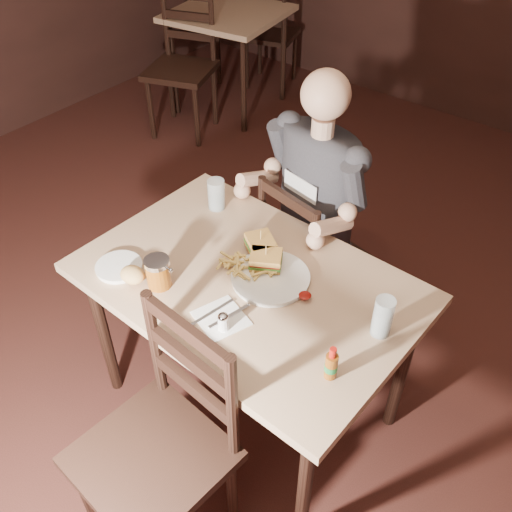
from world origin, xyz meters
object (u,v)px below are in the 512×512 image
Objects in this scene: bg_chair_far at (271,34)px; chair_near at (151,458)px; syrup_dispenser at (158,273)px; dinner_plate at (270,278)px; glass_left at (216,194)px; glass_right at (383,317)px; hot_sauce at (332,363)px; bg_table at (228,23)px; side_plate at (119,268)px; chair_far at (313,256)px; main_table at (248,295)px; diner at (313,177)px; bg_chair_near at (180,70)px.

chair_near is at bearing 103.80° from bg_chair_far.
syrup_dispenser is at bearing 133.64° from chair_near.
glass_left is at bearing 154.40° from dinner_plate.
glass_right is 1.27× the size of syrup_dispenser.
syrup_dispenser reaches higher than dinner_plate.
hot_sauce reaches higher than syrup_dispenser.
chair_near is (2.07, -2.82, -0.19)m from bg_table.
syrup_dispenser reaches higher than side_plate.
chair_far is at bearing 105.52° from dinner_plate.
hot_sauce is (0.40, -0.23, 0.06)m from dinner_plate.
main_table is 0.49m from glass_left.
bg_table is 2.96m from dinner_plate.
side_plate is (-0.03, -0.52, -0.06)m from glass_left.
chair_far is 0.96m from side_plate.
bg_chair_far is 6.60× the size of glass_left.
chair_near is (0.10, -0.62, -0.20)m from main_table.
glass_left reaches higher than dinner_plate.
diner is 3.19× the size of dinner_plate.
chair_far is 0.90× the size of chair_near.
hot_sauce is at bearing -44.10° from bg_table.
dinner_plate is 2.38× the size of syrup_dispenser.
chair_far is at bearing 125.89° from hot_sauce.
dinner_plate is at bearing 116.35° from chair_far.
bg_table is 2.98m from syrup_dispenser.
main_table is 10.60× the size of syrup_dispenser.
diner is 0.76m from glass_right.
side_plate is at bearing -175.04° from hot_sauce.
bg_chair_near is 8.33× the size of syrup_dispenser.
diner is (-0.01, -0.05, 0.46)m from chair_far.
chair_near is 3.95m from bg_chair_far.
glass_right is (2.48, -2.67, 0.41)m from bg_chair_far.
bg_table is 3.26m from glass_right.
hot_sauce is at bearing -29.27° from dinner_plate.
bg_chair_near is at bearing 160.53° from diner.
diner reaches higher than dinner_plate.
main_table is 1.37× the size of bg_table.
chair_far is at bearing 90.00° from diner.
glass_right is at bearing 3.41° from dinner_plate.
glass_left is (-0.48, 0.89, 0.35)m from chair_near.
hot_sauce is at bearing 5.24° from syrup_dispenser.
bg_chair_far reaches higher than chair_far.
glass_right is at bearing 115.10° from bg_chair_far.
bg_chair_far is at bearing 122.71° from glass_left.
glass_left is (1.59, -2.48, 0.40)m from bg_chair_far.
glass_right is at bearing 8.53° from main_table.
chair_near is (0.18, -1.21, 0.05)m from chair_far.
syrup_dispenser reaches higher than main_table.
bg_chair_near is at bearing 139.12° from glass_left.
side_plate is at bearing -101.11° from diner.
glass_left reaches higher than side_plate.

